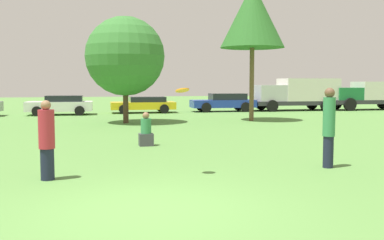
{
  "coord_description": "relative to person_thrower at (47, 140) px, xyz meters",
  "views": [
    {
      "loc": [
        -1.03,
        -6.86,
        2.0
      ],
      "look_at": [
        1.43,
        3.05,
        1.15
      ],
      "focal_mm": 41.55,
      "sensor_mm": 36.0,
      "label": 1
    }
  ],
  "objects": [
    {
      "name": "parked_car_yellow",
      "position": [
        4.81,
        20.37,
        -0.24
      ],
      "size": [
        4.38,
        2.18,
        1.09
      ],
      "rotation": [
        0.0,
        0.0,
        3.1
      ],
      "color": "gold",
      "rests_on": "ground"
    },
    {
      "name": "bystander_sitting",
      "position": [
        2.69,
        4.51,
        -0.39
      ],
      "size": [
        0.45,
        0.37,
        1.08
      ],
      "color": "#3F3F47",
      "rests_on": "ground"
    },
    {
      "name": "parked_car_white",
      "position": [
        -0.57,
        19.74,
        -0.18
      ],
      "size": [
        4.14,
        2.24,
        1.23
      ],
      "rotation": [
        0.0,
        0.0,
        3.1
      ],
      "color": "silver",
      "rests_on": "ground"
    },
    {
      "name": "ground_plane",
      "position": [
        1.75,
        -2.67,
        -0.83
      ],
      "size": [
        120.0,
        120.0,
        0.0
      ],
      "primitive_type": "plane",
      "color": "#54843D"
    },
    {
      "name": "tree_1",
      "position": [
        2.86,
        12.85,
        2.5
      ],
      "size": [
        3.93,
        3.93,
        5.31
      ],
      "color": "#473323",
      "rests_on": "ground"
    },
    {
      "name": "person_thrower",
      "position": [
        0.0,
        0.0,
        0.0
      ],
      "size": [
        0.33,
        0.33,
        1.65
      ],
      "rotation": [
        0.0,
        0.0,
        -0.03
      ],
      "color": "#191E33",
      "rests_on": "ground"
    },
    {
      "name": "tree_2",
      "position": [
        9.49,
        12.61,
        4.7
      ],
      "size": [
        3.38,
        3.38,
        7.24
      ],
      "color": "brown",
      "rests_on": "ground"
    },
    {
      "name": "delivery_truck_silver",
      "position": [
        16.19,
        20.34,
        0.45
      ],
      "size": [
        6.69,
        2.7,
        2.35
      ],
      "rotation": [
        0.0,
        0.0,
        3.1
      ],
      "color": "#2D2D33",
      "rests_on": "ground"
    },
    {
      "name": "parked_car_blue",
      "position": [
        10.53,
        20.43,
        -0.15
      ],
      "size": [
        4.6,
        1.97,
        1.28
      ],
      "rotation": [
        0.0,
        0.0,
        3.1
      ],
      "color": "#1E389E",
      "rests_on": "ground"
    },
    {
      "name": "delivery_truck_green",
      "position": [
        22.02,
        19.74,
        0.36
      ],
      "size": [
        6.56,
        2.46,
        2.12
      ],
      "rotation": [
        0.0,
        0.0,
        3.1
      ],
      "color": "#2D2D33",
      "rests_on": "ground"
    },
    {
      "name": "person_catcher",
      "position": [
        6.36,
        -0.21,
        0.16
      ],
      "size": [
        0.29,
        0.29,
        1.9
      ],
      "rotation": [
        0.0,
        0.0,
        3.11
      ],
      "color": "#191E33",
      "rests_on": "ground"
    },
    {
      "name": "frisbee",
      "position": [
        2.8,
        -0.29,
        1.02
      ],
      "size": [
        0.3,
        0.29,
        0.13
      ],
      "color": "orange"
    }
  ]
}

